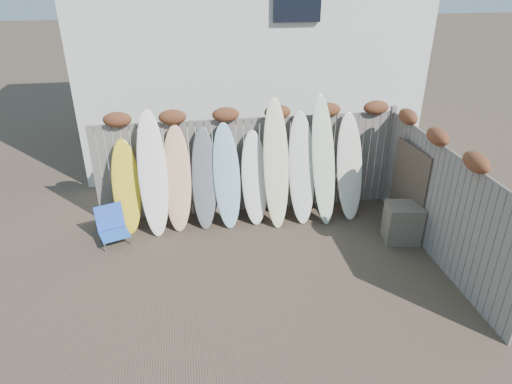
{
  "coord_description": "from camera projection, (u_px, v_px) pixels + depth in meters",
  "views": [
    {
      "loc": [
        -1.13,
        -6.0,
        4.69
      ],
      "look_at": [
        0.0,
        1.2,
        1.0
      ],
      "focal_mm": 32.0,
      "sensor_mm": 36.0,
      "label": 1
    }
  ],
  "objects": [
    {
      "name": "surfboard_4",
      "position": [
        227.0,
        176.0,
        8.78
      ],
      "size": [
        0.56,
        0.73,
        1.99
      ],
      "primitive_type": "ellipsoid",
      "rotation": [
        -0.31,
        0.0,
        0.06
      ],
      "color": "#87B2C4",
      "rests_on": "ground"
    },
    {
      "name": "back_fence",
      "position": [
        250.0,
        157.0,
        9.15
      ],
      "size": [
        6.05,
        0.28,
        2.24
      ],
      "color": "slate",
      "rests_on": "ground"
    },
    {
      "name": "surfboard_0",
      "position": [
        126.0,
        187.0,
        8.61
      ],
      "size": [
        0.54,
        0.65,
        1.77
      ],
      "primitive_type": "ellipsoid",
      "rotation": [
        -0.31,
        0.0,
        0.04
      ],
      "color": "yellow",
      "rests_on": "ground"
    },
    {
      "name": "wooden_crate",
      "position": [
        402.0,
        223.0,
        8.45
      ],
      "size": [
        0.71,
        0.62,
        0.73
      ],
      "primitive_type": "cube",
      "rotation": [
        0.0,
        0.0,
        -0.17
      ],
      "color": "#4A4137",
      "rests_on": "ground"
    },
    {
      "name": "surfboard_1",
      "position": [
        153.0,
        174.0,
        8.5
      ],
      "size": [
        0.57,
        0.83,
        2.3
      ],
      "primitive_type": "ellipsoid",
      "rotation": [
        -0.31,
        0.0,
        0.04
      ],
      "color": "white",
      "rests_on": "ground"
    },
    {
      "name": "surfboard_2",
      "position": [
        177.0,
        179.0,
        8.69
      ],
      "size": [
        0.59,
        0.74,
        1.98
      ],
      "primitive_type": "ellipsoid",
      "rotation": [
        -0.31,
        0.0,
        -0.08
      ],
      "color": "#FFCC86",
      "rests_on": "ground"
    },
    {
      "name": "surfboard_7",
      "position": [
        301.0,
        168.0,
        8.93
      ],
      "size": [
        0.53,
        0.76,
        2.14
      ],
      "primitive_type": "ellipsoid",
      "rotation": [
        -0.31,
        0.0,
        -0.01
      ],
      "color": "silver",
      "rests_on": "ground"
    },
    {
      "name": "house",
      "position": [
        244.0,
        25.0,
        11.92
      ],
      "size": [
        8.5,
        5.5,
        6.33
      ],
      "color": "silver",
      "rests_on": "ground"
    },
    {
      "name": "ground",
      "position": [
        267.0,
        278.0,
        7.57
      ],
      "size": [
        80.0,
        80.0,
        0.0
      ],
      "primitive_type": "plane",
      "color": "#493A2D"
    },
    {
      "name": "surfboard_6",
      "position": [
        276.0,
        164.0,
        8.77
      ],
      "size": [
        0.52,
        0.86,
        2.43
      ],
      "primitive_type": "ellipsoid",
      "rotation": [
        -0.31,
        0.0,
        -0.03
      ],
      "color": "beige",
      "rests_on": "ground"
    },
    {
      "name": "surfboard_5",
      "position": [
        254.0,
        178.0,
        8.93
      ],
      "size": [
        0.51,
        0.65,
        1.81
      ],
      "primitive_type": "ellipsoid",
      "rotation": [
        -0.31,
        0.0,
        0.0
      ],
      "color": "white",
      "rests_on": "ground"
    },
    {
      "name": "right_fence",
      "position": [
        440.0,
        197.0,
        7.69
      ],
      "size": [
        0.28,
        4.4,
        2.24
      ],
      "color": "slate",
      "rests_on": "ground"
    },
    {
      "name": "surfboard_9",
      "position": [
        349.0,
        167.0,
        9.08
      ],
      "size": [
        0.53,
        0.74,
        2.08
      ],
      "primitive_type": "ellipsoid",
      "rotation": [
        -0.31,
        0.0,
        0.0
      ],
      "color": "silver",
      "rests_on": "ground"
    },
    {
      "name": "lattice_panel",
      "position": [
        408.0,
        189.0,
        8.64
      ],
      "size": [
        0.14,
        1.12,
        1.69
      ],
      "primitive_type": "cube",
      "rotation": [
        0.0,
        0.0,
        0.08
      ],
      "color": "#3F3626",
      "rests_on": "ground"
    },
    {
      "name": "surfboard_8",
      "position": [
        323.0,
        160.0,
        8.89
      ],
      "size": [
        0.54,
        0.89,
        2.46
      ],
      "primitive_type": "ellipsoid",
      "rotation": [
        -0.31,
        0.0,
        0.08
      ],
      "color": "beige",
      "rests_on": "ground"
    },
    {
      "name": "beach_chair",
      "position": [
        112.0,
        225.0,
        8.46
      ],
      "size": [
        0.66,
        0.68,
        0.68
      ],
      "color": "blue",
      "rests_on": "ground"
    },
    {
      "name": "surfboard_3",
      "position": [
        204.0,
        178.0,
        8.77
      ],
      "size": [
        0.53,
        0.73,
        1.93
      ],
      "primitive_type": "ellipsoid",
      "rotation": [
        -0.31,
        0.0,
        -0.09
      ],
      "color": "slate",
      "rests_on": "ground"
    }
  ]
}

